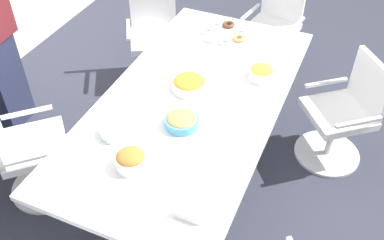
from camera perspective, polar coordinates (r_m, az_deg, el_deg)
ground_plane at (r=3.67m, az=-0.00°, el=-6.46°), size 10.00×10.00×0.01m
conference_table at (r=3.22m, az=-0.00°, el=0.99°), size 2.40×1.20×0.75m
office_chair_0 at (r=3.71m, az=18.72°, el=0.33°), size 0.76×0.76×0.91m
office_chair_1 at (r=4.63m, az=10.31°, el=11.02°), size 0.63×0.63×0.91m
office_chair_2 at (r=4.43m, az=-4.74°, el=10.04°), size 0.74×0.74×0.91m
office_chair_3 at (r=3.45m, az=-20.24°, el=-3.97°), size 0.76×0.76×0.91m
snack_bowl_chips_yellow at (r=3.34m, az=8.92°, el=6.03°), size 0.19×0.19×0.11m
snack_bowl_cookies at (r=2.91m, az=-1.32°, el=-0.05°), size 0.23×0.23×0.09m
snack_bowl_pretzels at (r=2.66m, az=-7.82°, el=-5.03°), size 0.19×0.19×0.12m
snack_bowl_chips_orange at (r=3.21m, az=-0.38°, el=4.68°), size 0.26×0.26×0.10m
donut_platter at (r=3.84m, az=4.16°, el=10.95°), size 0.38×0.38×0.04m
plate_stack at (r=2.90m, az=-9.84°, el=-1.48°), size 0.19×0.19×0.05m
napkin_pile at (r=2.45m, az=-0.05°, el=-11.19°), size 0.15×0.15×0.05m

